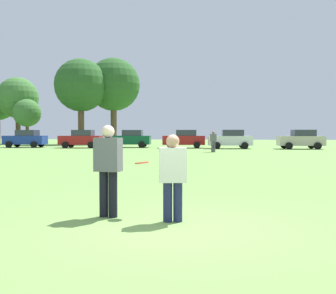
{
  "coord_description": "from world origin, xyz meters",
  "views": [
    {
      "loc": [
        0.79,
        -6.49,
        1.59
      ],
      "look_at": [
        -0.46,
        3.1,
        1.23
      ],
      "focal_mm": 42.86,
      "sensor_mm": 36.0,
      "label": 1
    }
  ],
  "objects": [
    {
      "name": "parked_car_near_left",
      "position": [
        -19.29,
        32.95,
        0.92
      ],
      "size": [
        4.31,
        2.44,
        1.82
      ],
      "color": "navy",
      "rests_on": "ground"
    },
    {
      "name": "parked_car_mid_left",
      "position": [
        -13.16,
        32.6,
        0.92
      ],
      "size": [
        4.31,
        2.44,
        1.82
      ],
      "color": "maroon",
      "rests_on": "ground"
    },
    {
      "name": "traffic_cone",
      "position": [
        -0.62,
        7.28,
        0.23
      ],
      "size": [
        0.32,
        0.32,
        0.48
      ],
      "color": "#D8590C",
      "rests_on": "ground"
    },
    {
      "name": "tree_far_west_pine",
      "position": [
        -13.64,
        46.9,
        8.03
      ],
      "size": [
        7.19,
        7.19,
        11.68
      ],
      "color": "brown",
      "rests_on": "ground"
    },
    {
      "name": "parked_car_near_right",
      "position": [
        1.8,
        32.68,
        0.92
      ],
      "size": [
        4.31,
        2.44,
        1.82
      ],
      "color": "silver",
      "rests_on": "ground"
    },
    {
      "name": "bystander_sideline_watcher",
      "position": [
        0.26,
        25.5,
        0.95
      ],
      "size": [
        0.53,
        0.41,
        1.68
      ],
      "color": "#4C4C51",
      "rests_on": "ground"
    },
    {
      "name": "player_thrower",
      "position": [
        -1.28,
        0.75,
        0.97
      ],
      "size": [
        0.51,
        0.34,
        1.72
      ],
      "color": "black",
      "rests_on": "ground"
    },
    {
      "name": "parked_car_far_right",
      "position": [
        8.39,
        32.63,
        0.92
      ],
      "size": [
        4.31,
        2.44,
        1.82
      ],
      "color": "#B7AD99",
      "rests_on": "ground"
    },
    {
      "name": "ground_plane",
      "position": [
        0.0,
        0.0,
        0.0
      ],
      "size": [
        159.09,
        159.09,
        0.0
      ],
      "primitive_type": "plane",
      "color": "#6B9347"
    },
    {
      "name": "parked_car_center",
      "position": [
        -8.42,
        34.31,
        0.92
      ],
      "size": [
        4.31,
        2.44,
        1.82
      ],
      "color": "#0C4C2D",
      "rests_on": "ground"
    },
    {
      "name": "parked_car_mid_right",
      "position": [
        -2.77,
        33.66,
        0.92
      ],
      "size": [
        4.31,
        2.44,
        1.82
      ],
      "color": "maroon",
      "rests_on": "ground"
    },
    {
      "name": "player_defender",
      "position": [
        -0.04,
        0.51,
        0.86
      ],
      "size": [
        0.51,
        0.36,
        1.55
      ],
      "color": "#1E234C",
      "rests_on": "ground"
    },
    {
      "name": "frisbee",
      "position": [
        -0.69,
        0.99,
        1.01
      ],
      "size": [
        0.27,
        0.27,
        0.06
      ],
      "color": "#E54C33"
    },
    {
      "name": "tree_east_oak",
      "position": [
        -24.7,
        44.02,
        4.13
      ],
      "size": [
        3.69,
        3.69,
        6.0
      ],
      "color": "brown",
      "rests_on": "ground"
    },
    {
      "name": "tree_east_birch",
      "position": [
        -27.04,
        46.0,
        6.32
      ],
      "size": [
        5.66,
        5.66,
        9.19
      ],
      "color": "brown",
      "rests_on": "ground"
    },
    {
      "name": "tree_far_east_pine",
      "position": [
        -17.2,
        43.92,
        7.65
      ],
      "size": [
        6.84,
        6.84,
        11.12
      ],
      "color": "brown",
      "rests_on": "ground"
    }
  ]
}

